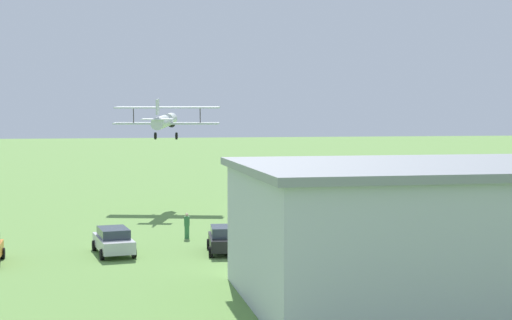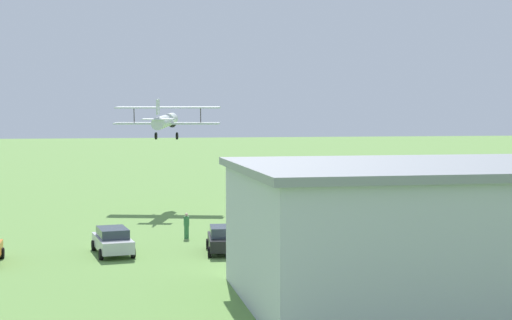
# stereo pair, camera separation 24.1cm
# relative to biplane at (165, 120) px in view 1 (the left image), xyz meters

# --- Properties ---
(ground_plane) EXTENTS (400.00, 400.00, 0.00)m
(ground_plane) POSITION_rel_biplane_xyz_m (-9.48, 1.20, -7.85)
(ground_plane) COLOR #608C42
(biplane) EXTENTS (9.61, 8.07, 3.56)m
(biplane) POSITION_rel_biplane_xyz_m (0.00, 0.00, 0.00)
(biplane) COLOR silver
(car_black) EXTENTS (2.26, 4.20, 1.61)m
(car_black) POSITION_rel_biplane_xyz_m (-1.47, 23.06, -7.02)
(car_black) COLOR black
(car_black) RESTS_ON ground_plane
(car_silver) EXTENTS (2.57, 4.88, 1.58)m
(car_silver) POSITION_rel_biplane_xyz_m (5.05, 22.20, -7.02)
(car_silver) COLOR #B7B7BC
(car_silver) RESTS_ON ground_plane
(person_watching_takeoff) EXTENTS (0.54, 0.54, 1.78)m
(person_watching_takeoff) POSITION_rel_biplane_xyz_m (-9.89, 18.62, -6.95)
(person_watching_takeoff) COLOR navy
(person_watching_takeoff) RESTS_ON ground_plane
(person_at_fence_line) EXTENTS (0.44, 0.44, 1.73)m
(person_at_fence_line) POSITION_rel_biplane_xyz_m (0.10, 17.33, -6.98)
(person_at_fence_line) COLOR #33723F
(person_at_fence_line) RESTS_ON ground_plane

